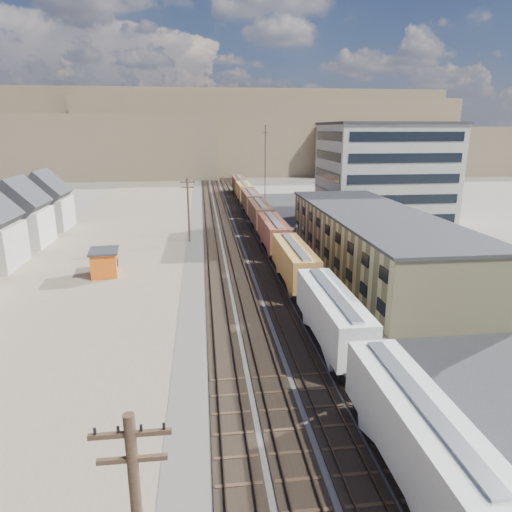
{
  "coord_description": "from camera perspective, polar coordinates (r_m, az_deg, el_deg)",
  "views": [
    {
      "loc": [
        -6.39,
        -28.77,
        17.27
      ],
      "look_at": [
        -0.34,
        21.87,
        3.0
      ],
      "focal_mm": 32.0,
      "sensor_mm": 36.0,
      "label": 1
    }
  ],
  "objects": [
    {
      "name": "radio_mast",
      "position": [
        90.0,
        1.14,
        10.43
      ],
      "size": [
        1.2,
        0.16,
        18.0
      ],
      "color": "black",
      "rests_on": "ground"
    },
    {
      "name": "office_tower",
      "position": [
        90.85,
        15.67,
        10.01
      ],
      "size": [
        22.6,
        18.6,
        18.45
      ],
      "color": "#9E998E",
      "rests_on": "ground"
    },
    {
      "name": "ground",
      "position": [
        34.16,
        5.09,
        -14.81
      ],
      "size": [
        300.0,
        300.0,
        0.0
      ],
      "primitive_type": "plane",
      "color": "#6B6356",
      "rests_on": "ground"
    },
    {
      "name": "rail_tracks",
      "position": [
        80.83,
        -2.52,
        3.36
      ],
      "size": [
        11.4,
        200.0,
        0.24
      ],
      "color": "black",
      "rests_on": "ground"
    },
    {
      "name": "asphalt_lot",
      "position": [
        71.91,
        16.67,
        1.08
      ],
      "size": [
        26.0,
        120.0,
        0.04
      ],
      "primitive_type": "cube",
      "color": "#232326",
      "rests_on": "ground"
    },
    {
      "name": "warehouse",
      "position": [
        59.44,
        14.46,
        1.89
      ],
      "size": [
        12.4,
        40.4,
        7.25
      ],
      "color": "tan",
      "rests_on": "ground"
    },
    {
      "name": "parked_car_blue",
      "position": [
        76.0,
        16.47,
        2.42
      ],
      "size": [
        5.9,
        4.55,
        1.49
      ],
      "primitive_type": "imported",
      "rotation": [
        0.0,
        0.0,
        1.12
      ],
      "color": "navy",
      "rests_on": "ground"
    },
    {
      "name": "ballast_bed",
      "position": [
        80.89,
        -2.13,
        3.31
      ],
      "size": [
        18.0,
        200.0,
        0.06
      ],
      "primitive_type": "cube",
      "color": "#4C4742",
      "rests_on": "ground"
    },
    {
      "name": "utility_pole_north",
      "position": [
        71.81,
        -8.45,
        5.86
      ],
      "size": [
        2.2,
        0.32,
        10.0
      ],
      "color": "#382619",
      "rests_on": "ground"
    },
    {
      "name": "parked_car_silver",
      "position": [
        50.33,
        27.73,
        -5.32
      ],
      "size": [
        6.11,
        3.86,
        1.65
      ],
      "primitive_type": "imported",
      "rotation": [
        0.0,
        0.0,
        1.28
      ],
      "color": "#96989D",
      "rests_on": "ground"
    },
    {
      "name": "hills_north",
      "position": [
        196.83,
        -5.07,
        14.65
      ],
      "size": [
        265.0,
        80.0,
        32.0
      ],
      "color": "brown",
      "rests_on": "ground"
    },
    {
      "name": "parked_car_far",
      "position": [
        86.35,
        21.27,
        3.54
      ],
      "size": [
        2.81,
        4.83,
        1.54
      ],
      "primitive_type": "imported",
      "rotation": [
        0.0,
        0.0,
        -0.23
      ],
      "color": "silver",
      "rests_on": "ground"
    },
    {
      "name": "maintenance_shed",
      "position": [
        58.33,
        -18.4,
        -0.74
      ],
      "size": [
        3.85,
        4.71,
        3.18
      ],
      "color": "#E05C15",
      "rests_on": "ground"
    },
    {
      "name": "parked_car_red",
      "position": [
        45.78,
        24.03,
        -7.0
      ],
      "size": [
        3.47,
        4.5,
        1.43
      ],
      "primitive_type": "imported",
      "rotation": [
        0.0,
        0.0,
        0.49
      ],
      "color": "#B51910",
      "rests_on": "ground"
    },
    {
      "name": "dirt_yard",
      "position": [
        72.2,
        -17.48,
        1.07
      ],
      "size": [
        24.0,
        180.0,
        0.03
      ],
      "primitive_type": "cube",
      "color": "#796A53",
      "rests_on": "ground"
    },
    {
      "name": "freight_train",
      "position": [
        73.5,
        1.29,
        4.27
      ],
      "size": [
        3.0,
        119.74,
        4.46
      ],
      "color": "black",
      "rests_on": "ground"
    }
  ]
}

